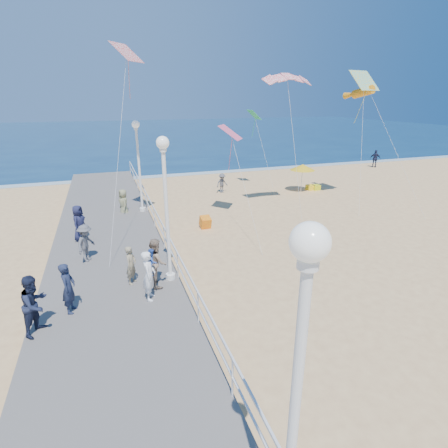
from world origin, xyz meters
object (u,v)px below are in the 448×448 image
object	(u,v)px
spectator_7	(35,304)
beach_chair_left	(310,187)
toddler_held	(152,261)
beach_chair_right	(316,187)
spectator_1	(156,262)
beach_walker_c	(124,204)
spectator_0	(68,288)
lamp_post_far	(138,157)
spectator_6	(131,265)
spectator_2	(86,243)
lamp_post_mid	(166,196)
lamp_post_near	(297,382)
beach_walker_b	(375,159)
woman_holding_toddler	(149,276)
beach_umbrella	(303,167)
box_kite	(205,223)
beach_walker_a	(222,183)
spectator_4	(79,223)

from	to	relation	value
spectator_7	beach_chair_left	size ratio (longest dim) A/B	3.33
toddler_held	beach_chair_right	world-z (taller)	toddler_held
spectator_1	beach_walker_c	world-z (taller)	spectator_1
spectator_0	beach_chair_left	bearing A→B (deg)	-39.25
beach_chair_right	toddler_held	bearing A→B (deg)	-139.61
lamp_post_far	spectator_6	distance (m)	9.31
spectator_0	spectator_2	size ratio (longest dim) A/B	1.06
spectator_0	lamp_post_mid	bearing A→B (deg)	-58.29
lamp_post_near	beach_chair_right	bearing A→B (deg)	55.86
beach_walker_c	spectator_0	bearing A→B (deg)	-23.60
toddler_held	beach_walker_b	size ratio (longest dim) A/B	0.51
spectator_0	beach_walker_b	size ratio (longest dim) A/B	0.94
spectator_0	beach_chair_left	xyz separation A→B (m)	(16.80, 12.63, -1.05)
beach_walker_b	beach_chair_right	xyz separation A→B (m)	(-11.23, -6.32, -0.70)
lamp_post_mid	spectator_2	size ratio (longest dim) A/B	3.32
lamp_post_far	toddler_held	distance (m)	10.23
woman_holding_toddler	beach_umbrella	xyz separation A→B (m)	(13.33, 12.47, 0.63)
lamp_post_near	lamp_post_mid	world-z (taller)	same
woman_holding_toddler	lamp_post_mid	bearing A→B (deg)	-23.92
box_kite	beach_chair_left	world-z (taller)	box_kite
spectator_1	spectator_6	size ratio (longest dim) A/B	1.24
lamp_post_near	woman_holding_toddler	xyz separation A→B (m)	(-0.91, 7.84, -2.38)
spectator_6	beach_chair_left	distance (m)	18.67
spectator_7	lamp_post_mid	bearing A→B (deg)	-34.79
lamp_post_near	beach_walker_a	distance (m)	23.13
spectator_1	beach_chair_left	xyz separation A→B (m)	(13.92, 11.80, -1.11)
lamp_post_near	beach_chair_left	distance (m)	24.75
toddler_held	beach_chair_left	bearing A→B (deg)	-34.39
lamp_post_mid	spectator_2	distance (m)	4.74
lamp_post_near	woman_holding_toddler	distance (m)	8.24
spectator_4	beach_chair_left	world-z (taller)	spectator_4
spectator_1	box_kite	xyz separation A→B (m)	(3.61, 6.14, -1.01)
spectator_0	spectator_2	distance (m)	3.85
toddler_held	woman_holding_toddler	bearing A→B (deg)	149.04
spectator_2	spectator_6	distance (m)	3.04
lamp_post_mid	beach_chair_right	size ratio (longest dim) A/B	9.67
beach_chair_right	lamp_post_mid	bearing A→B (deg)	-140.50
spectator_2	spectator_0	bearing A→B (deg)	-155.08
beach_walker_b	lamp_post_near	bearing A→B (deg)	88.02
lamp_post_near	spectator_7	xyz separation A→B (m)	(-4.25, 7.09, -2.35)
woman_holding_toddler	beach_walker_a	bearing A→B (deg)	-13.50
spectator_0	box_kite	distance (m)	9.57
spectator_2	beach_chair_left	world-z (taller)	spectator_2
lamp_post_near	beach_walker_a	size ratio (longest dim) A/B	3.58
lamp_post_mid	spectator_6	size ratio (longest dim) A/B	3.63
beach_chair_left	spectator_1	bearing A→B (deg)	-139.70
spectator_6	beach_walker_c	xyz separation A→B (m)	(0.32, 9.02, -0.23)
beach_chair_right	spectator_4	bearing A→B (deg)	-160.26
lamp_post_mid	beach_walker_c	size ratio (longest dim) A/B	2.96
lamp_post_far	spectator_0	xyz separation A→B (m)	(-3.42, -10.10, -2.41)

